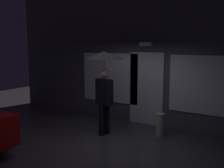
% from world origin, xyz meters
% --- Properties ---
extents(ground_plane, '(18.00, 18.00, 0.00)m').
position_xyz_m(ground_plane, '(0.00, 0.00, 0.00)').
color(ground_plane, '#38353A').
extents(building_facade, '(10.60, 0.48, 4.39)m').
position_xyz_m(building_facade, '(0.00, 2.35, 2.17)').
color(building_facade, '#4C4C56').
rests_on(building_facade, ground).
extents(person_with_umbrella, '(1.03, 1.03, 2.25)m').
position_xyz_m(person_with_umbrella, '(-0.50, 0.64, 1.71)').
color(person_with_umbrella, black).
rests_on(person_with_umbrella, ground).
extents(sidewalk_bollard, '(0.23, 0.23, 0.61)m').
position_xyz_m(sidewalk_bollard, '(0.82, 1.37, 0.31)').
color(sidewalk_bollard, '#B2A899').
rests_on(sidewalk_bollard, ground).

